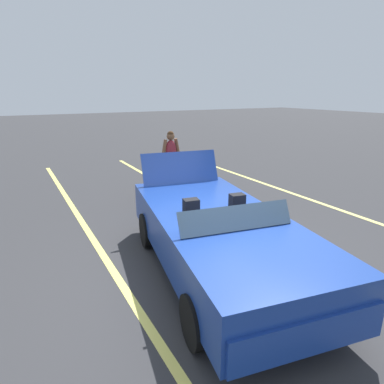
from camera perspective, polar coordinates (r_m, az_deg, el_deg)
name	(u,v)px	position (r m, az deg, el deg)	size (l,w,h in m)	color
ground_plane	(218,273)	(5.16, 4.62, -13.85)	(80.00, 80.00, 0.00)	#333335
lot_line_near	(132,300)	(4.64, -10.44, -17.98)	(18.00, 0.12, 0.01)	#EAE066
lot_line_mid	(283,253)	(5.91, 15.47, -10.18)	(18.00, 0.12, 0.01)	#EAE066
lot_line_far	(378,223)	(7.93, 29.60, -4.75)	(18.00, 0.12, 0.01)	#EAE066
convertible_car	(225,243)	(4.72, 5.76, -8.83)	(4.40, 2.47, 1.52)	navy
suitcase_large_black	(206,187)	(8.14, 2.48, 0.81)	(0.52, 0.55, 0.74)	black
suitcase_medium_bright	(155,188)	(8.33, -6.48, 0.68)	(0.44, 0.46, 0.62)	red
duffel_bag	(174,201)	(7.79, -3.21, -1.57)	(0.50, 0.70, 0.34)	#19723F
traveler_person	(171,158)	(8.88, -3.67, 5.89)	(0.24, 0.61, 1.65)	black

